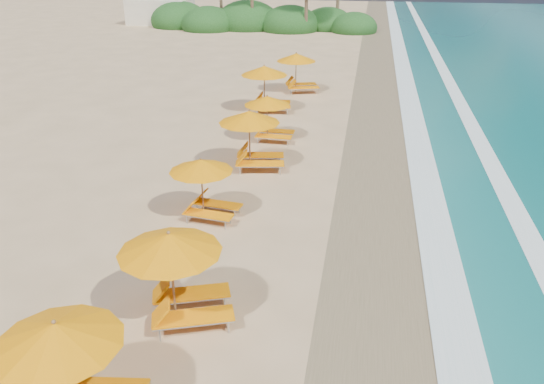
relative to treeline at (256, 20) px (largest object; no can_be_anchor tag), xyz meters
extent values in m
plane|color=tan|center=(9.94, -45.51, -1.00)|extent=(160.00, 160.00, 0.00)
cube|color=#8A7452|center=(13.94, -45.51, -0.99)|extent=(4.00, 160.00, 0.01)
cube|color=white|center=(15.44, -45.51, -0.97)|extent=(1.20, 160.00, 0.01)
cube|color=white|center=(18.44, -45.51, -0.97)|extent=(0.80, 160.00, 0.01)
cylinder|color=olive|center=(7.47, -54.59, 0.21)|extent=(0.06, 0.06, 2.42)
cone|color=orange|center=(7.47, -54.59, 1.22)|extent=(2.80, 2.80, 0.49)
sphere|color=olive|center=(7.47, -54.59, 1.49)|extent=(0.09, 0.09, 0.09)
cylinder|color=olive|center=(8.43, -51.12, 0.25)|extent=(0.06, 0.06, 2.49)
cone|color=orange|center=(8.43, -51.12, 1.28)|extent=(3.28, 3.28, 0.50)
sphere|color=olive|center=(8.43, -51.12, 1.56)|extent=(0.09, 0.09, 0.09)
cylinder|color=olive|center=(7.46, -45.41, 0.07)|extent=(0.05, 0.05, 2.13)
cone|color=orange|center=(7.46, -45.41, 0.96)|extent=(2.46, 2.46, 0.43)
sphere|color=olive|center=(7.46, -45.41, 1.20)|extent=(0.08, 0.08, 0.08)
cylinder|color=olive|center=(8.12, -40.68, 0.25)|extent=(0.06, 0.06, 2.49)
cone|color=orange|center=(8.12, -40.68, 1.29)|extent=(2.97, 2.97, 0.50)
sphere|color=olive|center=(8.12, -40.68, 1.56)|extent=(0.09, 0.09, 0.09)
cylinder|color=olive|center=(8.18, -36.96, 0.09)|extent=(0.05, 0.05, 2.16)
cone|color=orange|center=(8.18, -36.96, 0.99)|extent=(2.25, 2.25, 0.43)
sphere|color=olive|center=(8.18, -36.96, 1.23)|extent=(0.08, 0.08, 0.08)
cylinder|color=olive|center=(7.10, -32.04, 0.28)|extent=(0.06, 0.06, 2.56)
cone|color=orange|center=(7.10, -32.04, 1.34)|extent=(3.00, 3.00, 0.51)
sphere|color=olive|center=(7.10, -32.04, 1.63)|extent=(0.09, 0.09, 0.09)
cylinder|color=olive|center=(8.26, -27.36, 0.23)|extent=(0.06, 0.06, 2.45)
cone|color=orange|center=(8.26, -27.36, 1.24)|extent=(3.14, 3.14, 0.49)
sphere|color=olive|center=(8.26, -27.36, 1.52)|extent=(0.09, 0.09, 0.09)
ellipsoid|color=#163D14|center=(3.94, -0.51, -0.37)|extent=(6.40, 6.40, 4.16)
ellipsoid|color=#163D14|center=(-1.06, 0.49, -0.29)|extent=(7.20, 7.20, 4.68)
ellipsoid|color=#163D14|center=(-5.06, -1.51, -0.41)|extent=(6.00, 6.00, 3.90)
ellipsoid|color=#163D14|center=(7.94, 1.49, -0.45)|extent=(5.60, 5.60, 3.64)
ellipsoid|color=#163D14|center=(-9.06, 0.49, -0.35)|extent=(6.60, 6.60, 4.29)
ellipsoid|color=#163D14|center=(10.94, -0.51, -0.51)|extent=(5.00, 5.00, 3.25)
cylinder|color=brown|center=(5.94, -2.51, 1.50)|extent=(0.36, 0.36, 5.00)
cylinder|color=brown|center=(-0.06, -1.51, 1.80)|extent=(0.36, 0.36, 5.60)
cube|color=beige|center=(-12.06, 2.49, 0.40)|extent=(7.00, 5.00, 2.80)
camera|label=1|loc=(12.84, -61.82, 7.82)|focal=35.85mm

